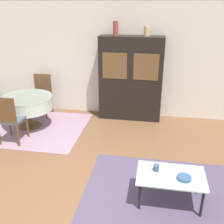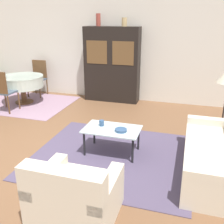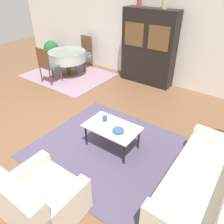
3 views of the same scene
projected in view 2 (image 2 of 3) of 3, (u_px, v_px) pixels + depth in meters
The scene contains 15 objects.
ground_plane at pixel (37, 156), 4.44m from camera, with size 14.00×14.00×0.00m, color brown.
wall_back at pixel (104, 50), 7.24m from camera, with size 10.00×0.06×2.70m.
area_rug at pixel (113, 155), 4.44m from camera, with size 2.61×2.30×0.01m.
dining_rug at pixel (24, 103), 7.10m from camera, with size 2.48×1.95×0.01m.
couch at pixel (221, 156), 3.83m from camera, with size 0.90×1.92×0.84m.
armchair at pixel (75, 197), 2.97m from camera, with size 0.92×0.83×0.81m.
coffee_table at pixel (112, 131), 4.40m from camera, with size 0.95×0.59×0.44m.
display_cabinet at pixel (112, 65), 7.05m from camera, with size 1.48×0.42×1.98m.
dining_table at pixel (22, 82), 6.96m from camera, with size 1.12×1.12×0.73m.
dining_chair_near at pixel (3, 89), 6.26m from camera, with size 0.44×0.44×1.01m.
dining_chair_far at pixel (38, 76), 7.66m from camera, with size 0.44×0.44×1.01m.
cup at pixel (102, 123), 4.49m from camera, with size 0.08×0.08×0.10m.
bowl at pixel (121, 130), 4.28m from camera, with size 0.20×0.20×0.04m.
vase_tall at pixel (98, 20), 6.76m from camera, with size 0.12×0.12×0.31m.
vase_short at pixel (124, 22), 6.58m from camera, with size 0.13×0.13×0.21m.
Camera 2 is at (2.36, -3.38, 2.22)m, focal length 42.00 mm.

